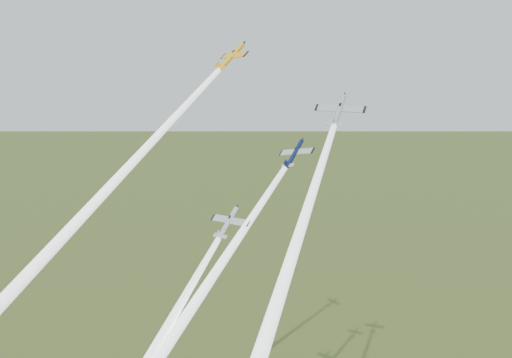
# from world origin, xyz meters

# --- Properties ---
(plane_yellow) EXTENTS (10.21, 9.66, 6.96)m
(plane_yellow) POSITION_xyz_m (-11.45, 1.56, 111.70)
(plane_yellow) COLOR #FFAE16
(smoke_trail_yellow) EXTENTS (21.05, 50.48, 48.55)m
(smoke_trail_yellow) POSITION_xyz_m (-21.22, -24.57, 86.27)
(smoke_trail_yellow) COLOR white
(plane_navy) EXTENTS (7.61, 7.07, 6.88)m
(plane_navy) POSITION_xyz_m (3.47, 0.01, 95.85)
(plane_navy) COLOR #0D173C
(smoke_trail_navy) EXTENTS (8.80, 53.02, 48.72)m
(smoke_trail_navy) POSITION_xyz_m (0.24, -27.79, 70.32)
(smoke_trail_navy) COLOR white
(plane_silver_right) EXTENTS (9.52, 8.60, 6.50)m
(plane_silver_right) POSITION_xyz_m (11.85, -0.10, 103.40)
(plane_silver_right) COLOR #B1B7C0
(smoke_trail_silver_right) EXTENTS (13.07, 43.94, 40.96)m
(smoke_trail_silver_right) POSITION_xyz_m (17.42, -23.17, 81.77)
(smoke_trail_silver_right) COLOR white
(plane_silver_low) EXTENTS (7.59, 6.38, 5.91)m
(plane_silver_low) POSITION_xyz_m (-1.04, -11.90, 85.73)
(plane_silver_low) COLOR silver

